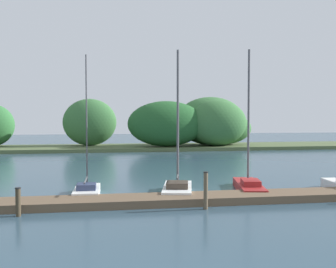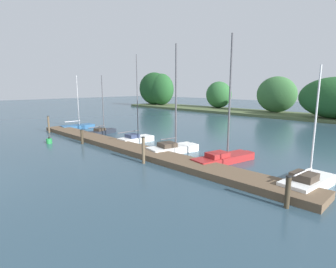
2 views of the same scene
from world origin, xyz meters
The scene contains 13 objects.
dock_pier centered at (0.00, 11.09, 0.17)m, with size 25.15×1.80×0.35m.
far_shore centered at (-2.72, 40.07, 2.87)m, with size 66.72×8.03×7.39m.
sailboat_0 centered at (-11.51, 13.12, 0.25)m, with size 1.67×3.52×5.55m.
sailboat_1 centered at (-7.01, 13.34, 0.29)m, with size 1.66×3.23×5.46m.
sailboat_2 centered at (-1.74, 13.25, 0.31)m, with size 1.24×3.36×6.87m.
sailboat_3 centered at (2.68, 12.97, 0.39)m, with size 2.08×3.87×7.17m.
sailboat_4 centered at (6.52, 13.39, 0.37)m, with size 1.95×4.56×7.36m.
sailboat_5 centered at (11.40, 12.49, 0.32)m, with size 1.55×3.35×5.35m.
mooring_piling_0 centered at (-11.24, 9.95, 0.81)m, with size 0.20×0.20×1.62m.
mooring_piling_1 centered at (-4.22, 9.80, 0.57)m, with size 0.23×0.23×1.13m.
mooring_piling_2 centered at (3.29, 9.79, 0.80)m, with size 0.21×0.21×1.59m.
mooring_piling_3 centered at (11.50, 9.87, 0.63)m, with size 0.22×0.22×1.25m.
channel_buoy_0 centered at (-6.19, 8.01, 0.21)m, with size 0.43×0.43×0.54m.
Camera 2 is at (14.90, 0.24, 4.49)m, focal length 28.30 mm.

